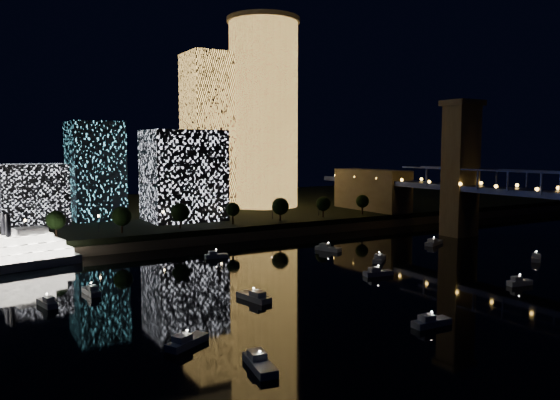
{
  "coord_description": "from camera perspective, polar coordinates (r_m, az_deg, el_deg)",
  "views": [
    {
      "loc": [
        -95.25,
        -89.57,
        32.15
      ],
      "look_at": [
        -9.65,
        55.0,
        16.49
      ],
      "focal_mm": 35.0,
      "sensor_mm": 36.0,
      "label": 1
    }
  ],
  "objects": [
    {
      "name": "ground",
      "position": [
        134.64,
        15.84,
        -8.7
      ],
      "size": [
        520.0,
        520.0,
        0.0
      ],
      "primitive_type": "plane",
      "color": "black",
      "rests_on": "ground"
    },
    {
      "name": "tower_cylindrical",
      "position": [
        259.45,
        -1.73,
        9.02
      ],
      "size": [
        34.0,
        34.0,
        87.5
      ],
      "color": "#FFB851",
      "rests_on": "far_bank"
    },
    {
      "name": "motorboats",
      "position": [
        133.79,
        7.85,
        -8.27
      ],
      "size": [
        134.61,
        87.09,
        2.78
      ],
      "color": "silver",
      "rests_on": "ground"
    },
    {
      "name": "esplanade_trees",
      "position": [
        189.57,
        -11.1,
        -1.34
      ],
      "size": [
        165.78,
        6.62,
        8.81
      ],
      "color": "black",
      "rests_on": "far_bank"
    },
    {
      "name": "midrise_blocks",
      "position": [
        215.36,
        -19.02,
        2.06
      ],
      "size": [
        121.3,
        45.72,
        37.74
      ],
      "color": "white",
      "rests_on": "far_bank"
    },
    {
      "name": "street_lamps",
      "position": [
        194.89,
        -12.09,
        -1.61
      ],
      "size": [
        132.7,
        0.7,
        5.65
      ],
      "color": "black",
      "rests_on": "far_bank"
    },
    {
      "name": "far_bank",
      "position": [
        268.77,
        -9.68,
        -1.09
      ],
      "size": [
        420.0,
        160.0,
        5.0
      ],
      "primitive_type": "cube",
      "color": "black",
      "rests_on": "ground"
    },
    {
      "name": "seawall",
      "position": [
        198.61,
        -1.58,
        -3.56
      ],
      "size": [
        420.0,
        6.0,
        3.0
      ],
      "primitive_type": "cube",
      "color": "#6B5E4C",
      "rests_on": "ground"
    },
    {
      "name": "tower_rectangular",
      "position": [
        256.66,
        -7.25,
        7.13
      ],
      "size": [
        22.27,
        22.27,
        70.85
      ],
      "primitive_type": "cube",
      "color": "#FFB851",
      "rests_on": "far_bank"
    }
  ]
}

